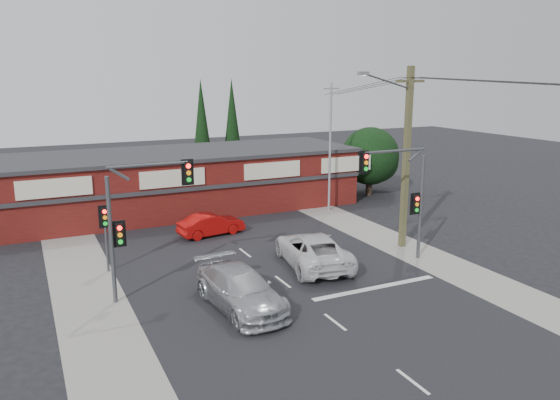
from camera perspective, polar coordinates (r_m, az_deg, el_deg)
name	(u,v)px	position (r m, az deg, el deg)	size (l,w,h in m)	color
ground	(292,289)	(25.17, 1.29, -9.31)	(120.00, 120.00, 0.00)	black
road_strip	(250,257)	(29.43, -3.13, -5.95)	(14.00, 70.00, 0.01)	black
verge_left	(83,282)	(27.54, -19.86, -8.08)	(3.00, 70.00, 0.02)	gray
verge_right	(381,237)	(33.43, 10.49, -3.81)	(3.00, 70.00, 0.02)	gray
stop_line	(375,288)	(25.67, 9.91, -9.02)	(6.50, 0.35, 0.01)	silver
white_suv	(313,250)	(27.94, 3.44, -5.21)	(2.77, 6.01, 1.67)	silver
silver_suv	(240,289)	(23.06, -4.18, -9.29)	(2.30, 5.66, 1.64)	#B1B3B6
red_sedan	(211,224)	(33.36, -7.21, -2.55)	(1.41, 4.04, 1.33)	#B20C0B
lane_dashes	(262,266)	(28.01, -1.84, -6.92)	(0.12, 44.34, 0.01)	silver
shop_building	(173,181)	(39.63, -11.16, 1.97)	(27.30, 8.40, 4.22)	#4E120F
tree_cluster	(369,159)	(44.63, 9.25, 4.26)	(5.90, 5.10, 5.50)	#2D2116
conifer_near	(202,124)	(47.08, -8.18, 7.91)	(1.80, 1.80, 9.25)	#2D2116
conifer_far	(232,120)	(50.10, -5.02, 8.30)	(1.80, 1.80, 9.25)	#2D2116
traffic_mast_left	(136,211)	(23.80, -14.86, -1.11)	(3.77, 0.27, 5.97)	#47494C
traffic_mast_right	(404,187)	(28.43, 12.85, 1.30)	(3.96, 0.27, 5.97)	#47494C
pedestal_signal	(105,225)	(27.90, -17.81, -2.48)	(0.55, 0.27, 3.38)	#47494C
utility_pole	(405,152)	(30.64, 12.91, 4.88)	(4.38, 0.59, 10.00)	brown
steel_pole	(330,145)	(38.45, 5.25, 5.71)	(1.20, 0.16, 9.00)	gray
power_lines	(489,86)	(26.39, 20.97, 11.05)	(2.01, 29.00, 1.22)	black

